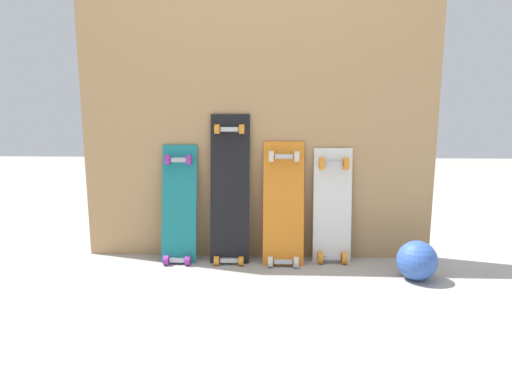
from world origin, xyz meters
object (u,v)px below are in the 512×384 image
at_px(skateboard_teal, 179,210).
at_px(rubber_ball, 417,261).
at_px(skateboard_orange, 283,209).
at_px(skateboard_black, 230,195).
at_px(skateboard_white, 332,210).

xyz_separation_m(skateboard_teal, rubber_ball, (1.30, -0.26, -0.20)).
bearing_deg(skateboard_orange, skateboard_black, 177.43).
distance_m(skateboard_teal, skateboard_black, 0.31).
bearing_deg(skateboard_black, rubber_ball, -14.71).
bearing_deg(skateboard_black, skateboard_teal, -178.46).
xyz_separation_m(skateboard_teal, skateboard_black, (0.30, 0.01, 0.09)).
bearing_deg(skateboard_orange, skateboard_teal, 179.44).
bearing_deg(skateboard_orange, rubber_ball, -19.80).
relative_size(skateboard_teal, rubber_ball, 3.59).
relative_size(skateboard_black, skateboard_orange, 1.21).
bearing_deg(skateboard_teal, rubber_ball, -11.11).
distance_m(skateboard_teal, skateboard_white, 0.89).
height_order(skateboard_white, rubber_ball, skateboard_white).
height_order(skateboard_orange, skateboard_white, skateboard_orange).
bearing_deg(skateboard_teal, skateboard_black, 1.54).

